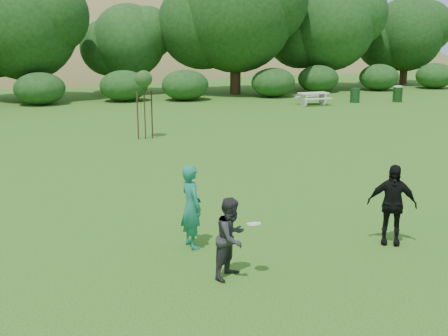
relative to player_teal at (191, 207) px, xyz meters
The scene contains 11 objects.
ground 1.95m from the player_teal, 31.45° to the right, with size 120.00×120.00×0.00m, color #19470C.
player_teal is the anchor object (origin of this frame).
player_grey 1.68m from the player_teal, 80.93° to the right, with size 0.74×0.57×1.51m, color #28282A.
player_black 4.22m from the player_teal, 17.22° to the right, with size 1.02×0.42×1.73m, color black.
trash_can_near 25.99m from the player_teal, 49.78° to the left, with size 0.60×0.60×0.90m, color #153A19.
frisbee 1.94m from the player_teal, 71.05° to the right, with size 0.27×0.27×0.08m.
sapling 12.50m from the player_teal, 82.14° to the left, with size 0.70×0.70×2.85m.
picnic_table 23.96m from the player_teal, 55.11° to the left, with size 1.80×1.48×0.76m.
trash_can_lidded 27.39m from the player_teal, 44.52° to the left, with size 0.60×0.60×1.05m.
hillside 68.76m from the player_teal, 89.21° to the left, with size 150.00×72.00×52.00m.
tree_row 28.45m from the player_teal, 80.37° to the left, with size 53.92×10.38×9.62m.
Camera 1 is at (-4.65, -9.72, 4.42)m, focal length 45.00 mm.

